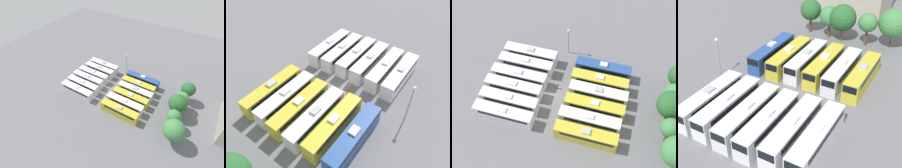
% 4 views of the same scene
% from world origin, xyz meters
% --- Properties ---
extents(ground_plane, '(122.72, 122.72, 0.00)m').
position_xyz_m(ground_plane, '(0.00, 0.00, 0.00)').
color(ground_plane, slate).
extents(bus_0, '(2.46, 11.96, 3.57)m').
position_xyz_m(bus_0, '(-8.19, -8.23, 1.77)').
color(bus_0, white).
rests_on(bus_0, ground_plane).
extents(bus_1, '(2.46, 11.96, 3.57)m').
position_xyz_m(bus_1, '(-4.99, -8.24, 1.77)').
color(bus_1, white).
rests_on(bus_1, ground_plane).
extents(bus_2, '(2.46, 11.96, 3.57)m').
position_xyz_m(bus_2, '(-1.51, -8.48, 1.77)').
color(bus_2, silver).
rests_on(bus_2, ground_plane).
extents(bus_3, '(2.46, 11.96, 3.57)m').
position_xyz_m(bus_3, '(1.65, -8.53, 1.77)').
color(bus_3, silver).
rests_on(bus_3, ground_plane).
extents(bus_4, '(2.46, 11.96, 3.57)m').
position_xyz_m(bus_4, '(4.94, -8.19, 1.77)').
color(bus_4, white).
rests_on(bus_4, ground_plane).
extents(bus_5, '(2.46, 11.96, 3.57)m').
position_xyz_m(bus_5, '(8.18, -8.08, 1.77)').
color(bus_5, white).
rests_on(bus_5, ground_plane).
extents(bus_6, '(2.46, 11.96, 3.57)m').
position_xyz_m(bus_6, '(-8.34, 8.25, 1.77)').
color(bus_6, '#284C93').
rests_on(bus_6, ground_plane).
extents(bus_7, '(2.46, 11.96, 3.57)m').
position_xyz_m(bus_7, '(-4.78, 8.25, 1.77)').
color(bus_7, gold).
rests_on(bus_7, ground_plane).
extents(bus_8, '(2.46, 11.96, 3.57)m').
position_xyz_m(bus_8, '(-1.61, 8.63, 1.77)').
color(bus_8, silver).
rests_on(bus_8, ground_plane).
extents(bus_9, '(2.46, 11.96, 3.57)m').
position_xyz_m(bus_9, '(1.76, 8.57, 1.77)').
color(bus_9, gold).
rests_on(bus_9, ground_plane).
extents(bus_10, '(2.46, 11.96, 3.57)m').
position_xyz_m(bus_10, '(4.99, 8.34, 1.77)').
color(bus_10, silver).
rests_on(bus_10, ground_plane).
extents(bus_11, '(2.46, 11.96, 3.57)m').
position_xyz_m(bus_11, '(8.30, 8.41, 1.77)').
color(bus_11, gold).
rests_on(bus_11, ground_plane).
extents(worker_person, '(0.36, 0.36, 1.68)m').
position_xyz_m(worker_person, '(-1.86, -0.59, 0.78)').
color(worker_person, '#CC4C19').
rests_on(worker_person, ground_plane).
extents(light_pole, '(0.60, 0.60, 7.13)m').
position_xyz_m(light_pole, '(-12.69, -0.80, 4.90)').
color(light_pole, gray).
rests_on(light_pole, ground_plane).
extents(tree_0, '(4.38, 4.38, 7.10)m').
position_xyz_m(tree_0, '(-8.23, 23.46, 4.87)').
color(tree_0, brown).
rests_on(tree_0, ground_plane).
extents(tree_1, '(4.20, 4.20, 6.63)m').
position_xyz_m(tree_1, '(-3.64, 22.85, 4.49)').
color(tree_1, brown).
rests_on(tree_1, ground_plane).
extents(tree_2, '(5.35, 5.35, 7.56)m').
position_xyz_m(tree_2, '(-0.73, 22.41, 4.88)').
color(tree_2, brown).
rests_on(tree_2, ground_plane).
extents(tree_3, '(3.71, 3.71, 6.60)m').
position_xyz_m(tree_3, '(4.25, 22.81, 4.70)').
color(tree_3, brown).
rests_on(tree_3, ground_plane).
extents(tree_4, '(5.57, 5.57, 7.82)m').
position_xyz_m(tree_4, '(8.73, 24.14, 5.03)').
color(tree_4, brown).
rests_on(tree_4, ground_plane).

